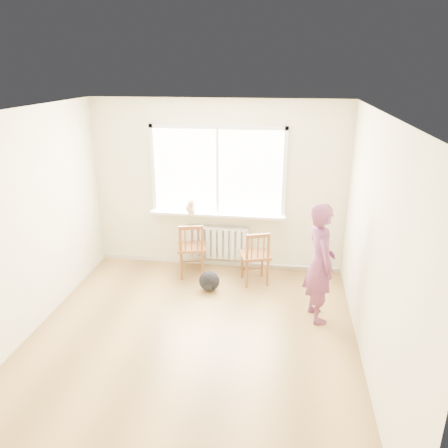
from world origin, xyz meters
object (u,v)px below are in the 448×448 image
at_px(chair_left, 192,250).
at_px(backpack, 209,281).
at_px(person, 320,263).
at_px(cat, 191,206).
at_px(chair_right, 256,257).

relative_size(chair_left, backpack, 2.87).
height_order(person, cat, person).
bearing_deg(person, backpack, 55.21).
bearing_deg(chair_right, backpack, 8.24).
bearing_deg(cat, chair_right, -34.04).
height_order(chair_left, backpack, chair_left).
height_order(chair_right, person, person).
height_order(person, backpack, person).
distance_m(chair_right, person, 1.27).
height_order(chair_right, backpack, chair_right).
bearing_deg(person, cat, 41.27).
bearing_deg(backpack, cat, 119.22).
relative_size(cat, backpack, 1.38).
distance_m(chair_left, cat, 0.68).
height_order(chair_right, cat, cat).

